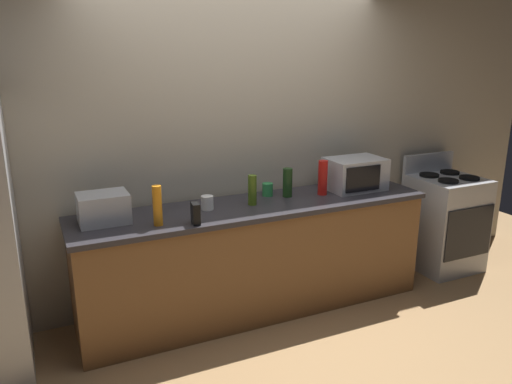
% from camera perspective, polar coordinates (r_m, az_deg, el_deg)
% --- Properties ---
extents(ground_plane, '(8.00, 8.00, 0.00)m').
position_cam_1_polar(ground_plane, '(3.96, 2.52, -15.56)').
color(ground_plane, '#A87F51').
extents(back_wall, '(6.40, 0.10, 2.70)m').
position_cam_1_polar(back_wall, '(4.17, -2.38, 6.04)').
color(back_wall, '#B2A893').
rests_on(back_wall, ground_plane).
extents(counter_run, '(2.84, 0.64, 0.90)m').
position_cam_1_polar(counter_run, '(4.07, -0.00, -7.45)').
color(counter_run, brown).
rests_on(counter_run, ground_plane).
extents(stove_range, '(0.60, 0.61, 1.08)m').
position_cam_1_polar(stove_range, '(5.17, 20.58, -3.18)').
color(stove_range, '#B7BABF').
rests_on(stove_range, ground_plane).
extents(microwave, '(0.48, 0.35, 0.27)m').
position_cam_1_polar(microwave, '(4.39, 11.17, 2.04)').
color(microwave, '#B7BABF').
rests_on(microwave, counter_run).
extents(toaster_oven, '(0.34, 0.26, 0.21)m').
position_cam_1_polar(toaster_oven, '(3.63, -16.94, -1.76)').
color(toaster_oven, '#B7BABF').
rests_on(toaster_oven, counter_run).
extents(cordless_phone, '(0.06, 0.12, 0.15)m').
position_cam_1_polar(cordless_phone, '(3.49, -6.89, -2.42)').
color(cordless_phone, black).
rests_on(cordless_phone, counter_run).
extents(bottle_wine, '(0.08, 0.08, 0.24)m').
position_cam_1_polar(bottle_wine, '(4.09, 3.60, 1.08)').
color(bottle_wine, '#1E3F19').
rests_on(bottle_wine, counter_run).
extents(bottle_olive_oil, '(0.07, 0.07, 0.24)m').
position_cam_1_polar(bottle_olive_oil, '(3.87, -0.42, 0.22)').
color(bottle_olive_oil, '#4C6B19').
rests_on(bottle_olive_oil, counter_run).
extents(bottle_dish_soap, '(0.06, 0.06, 0.28)m').
position_cam_1_polar(bottle_dish_soap, '(3.48, -11.13, -1.53)').
color(bottle_dish_soap, orange).
rests_on(bottle_dish_soap, counter_run).
extents(bottle_hot_sauce, '(0.08, 0.08, 0.29)m').
position_cam_1_polar(bottle_hot_sauce, '(4.17, 7.58, 1.62)').
color(bottle_hot_sauce, red).
rests_on(bottle_hot_sauce, counter_run).
extents(mug_white, '(0.09, 0.09, 0.11)m').
position_cam_1_polar(mug_white, '(3.79, -5.55, -1.22)').
color(mug_white, white).
rests_on(mug_white, counter_run).
extents(mug_green, '(0.09, 0.09, 0.11)m').
position_cam_1_polar(mug_green, '(4.13, 1.32, 0.29)').
color(mug_green, '#2D8C47').
rests_on(mug_green, counter_run).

